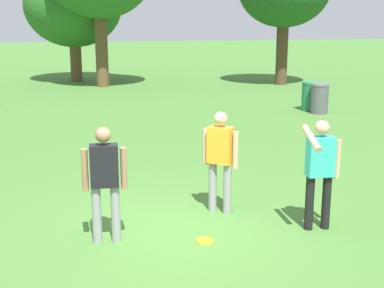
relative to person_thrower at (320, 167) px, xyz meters
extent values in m
plane|color=#447530|center=(-2.15, 0.39, -0.96)|extent=(120.00, 120.00, 0.00)
cylinder|color=black|center=(0.13, 0.00, -0.55)|extent=(0.13, 0.13, 0.82)
cylinder|color=black|center=(-0.13, 0.02, -0.55)|extent=(0.13, 0.13, 0.82)
cube|color=#33B2AD|center=(0.00, 0.01, 0.15)|extent=(0.39, 0.25, 0.58)
sphere|color=tan|center=(0.00, 0.01, 0.57)|extent=(0.21, 0.21, 0.21)
cylinder|color=tan|center=(0.26, 0.00, 0.10)|extent=(0.09, 0.09, 0.58)
cylinder|color=tan|center=(-0.28, -0.24, 0.49)|extent=(0.13, 0.58, 0.28)
cylinder|color=gray|center=(-3.20, 0.23, -0.55)|extent=(0.13, 0.13, 0.82)
cylinder|color=gray|center=(-2.94, 0.21, -0.55)|extent=(0.13, 0.13, 0.82)
cube|color=black|center=(-3.07, 0.22, 0.15)|extent=(0.39, 0.25, 0.58)
sphere|color=#9E7051|center=(-3.07, 0.22, 0.57)|extent=(0.21, 0.21, 0.21)
cylinder|color=#9E7051|center=(-3.33, 0.24, 0.10)|extent=(0.09, 0.09, 0.58)
cylinder|color=#9E7051|center=(-2.81, 0.20, 0.10)|extent=(0.09, 0.09, 0.58)
cylinder|color=gray|center=(-1.12, 0.91, -0.55)|extent=(0.13, 0.13, 0.82)
cylinder|color=gray|center=(-1.32, 1.09, -0.55)|extent=(0.13, 0.13, 0.82)
cube|color=orange|center=(-1.22, 1.00, 0.15)|extent=(0.43, 0.42, 0.58)
sphere|color=tan|center=(-1.22, 1.00, 0.57)|extent=(0.21, 0.21, 0.21)
cylinder|color=tan|center=(-1.02, 0.83, 0.10)|extent=(0.09, 0.09, 0.58)
cylinder|color=tan|center=(-1.41, 1.17, 0.10)|extent=(0.09, 0.09, 0.58)
cylinder|color=yellow|center=(-1.73, -0.08, -0.95)|extent=(0.25, 0.25, 0.03)
cylinder|color=#515156|center=(4.35, 8.89, -0.51)|extent=(0.56, 0.56, 0.90)
cylinder|color=slate|center=(4.35, 8.89, -0.03)|extent=(0.59, 0.59, 0.06)
cylinder|color=#237047|center=(4.29, 9.46, -0.51)|extent=(0.56, 0.56, 0.90)
cylinder|color=#2E8657|center=(4.29, 9.46, -0.03)|extent=(0.59, 0.59, 0.06)
cylinder|color=brown|center=(-3.18, 19.48, 0.20)|extent=(0.54, 0.54, 2.31)
ellipsoid|color=#286023|center=(-3.18, 19.48, 2.60)|extent=(4.55, 4.55, 3.87)
cylinder|color=brown|center=(-2.07, 17.24, 0.86)|extent=(0.55, 0.55, 3.65)
cylinder|color=#4C3823|center=(5.99, 16.20, 0.63)|extent=(0.53, 0.53, 3.18)
camera|label=1|loc=(-3.44, -6.78, 2.12)|focal=49.70mm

